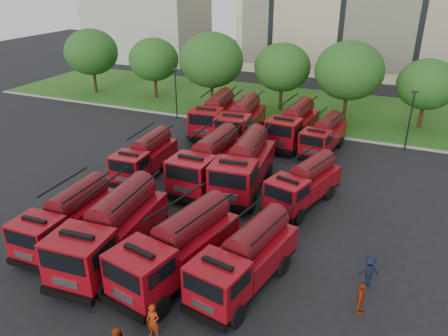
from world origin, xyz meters
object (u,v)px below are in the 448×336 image
at_px(fire_truck_3, 245,258).
at_px(firefighter_2, 358,312).
at_px(fire_truck_0, 67,217).
at_px(fire_truck_1, 112,229).
at_px(fire_truck_2, 178,247).
at_px(firefighter_3, 367,284).
at_px(firefighter_0, 154,336).
at_px(firefighter_5, 315,195).
at_px(fire_truck_9, 241,121).
at_px(fire_truck_8, 215,114).
at_px(fire_truck_5, 209,161).
at_px(firefighter_4, 138,185).
at_px(fire_truck_10, 293,124).
at_px(fire_truck_4, 146,157).
at_px(fire_truck_11, 324,135).
at_px(fire_truck_7, 304,183).
at_px(fire_truck_6, 244,165).

bearing_deg(fire_truck_3, firefighter_2, 14.11).
height_order(fire_truck_0, fire_truck_1, fire_truck_1).
height_order(fire_truck_2, firefighter_3, fire_truck_2).
distance_m(firefighter_0, firefighter_3, 10.48).
relative_size(fire_truck_2, firefighter_5, 5.01).
xyz_separation_m(fire_truck_3, firefighter_0, (-2.35, -4.57, -1.58)).
bearing_deg(firefighter_0, fire_truck_2, 102.74).
bearing_deg(fire_truck_9, fire_truck_0, -104.40).
xyz_separation_m(fire_truck_2, fire_truck_8, (-6.97, 20.01, 0.05)).
relative_size(fire_truck_1, fire_truck_2, 1.03).
bearing_deg(fire_truck_9, firefighter_5, -48.10).
distance_m(fire_truck_5, firefighter_4, 5.38).
xyz_separation_m(fire_truck_10, firefighter_3, (8.38, -17.12, -1.73)).
bearing_deg(fire_truck_4, fire_truck_2, -53.38).
relative_size(fire_truck_11, firefighter_0, 4.02).
height_order(fire_truck_9, firefighter_3, fire_truck_9).
height_order(fire_truck_2, fire_truck_9, fire_truck_9).
bearing_deg(fire_truck_7, fire_truck_9, 146.42).
distance_m(fire_truck_0, fire_truck_8, 19.66).
bearing_deg(fire_truck_10, fire_truck_1, -97.56).
relative_size(fire_truck_1, fire_truck_4, 1.21).
height_order(firefighter_0, firefighter_5, firefighter_0).
height_order(fire_truck_3, firefighter_3, fire_truck_3).
xyz_separation_m(fire_truck_8, firefighter_4, (-0.55, -12.31, -1.77)).
bearing_deg(fire_truck_6, fire_truck_5, 179.77).
bearing_deg(firefighter_5, fire_truck_5, 8.05).
relative_size(fire_truck_5, firefighter_4, 4.00).
xyz_separation_m(fire_truck_0, fire_truck_11, (10.41, 18.88, -0.07)).
relative_size(fire_truck_3, fire_truck_10, 0.94).
bearing_deg(firefighter_5, firefighter_4, 14.98).
bearing_deg(fire_truck_5, fire_truck_3, -55.10).
relative_size(fire_truck_6, fire_truck_7, 1.20).
bearing_deg(fire_truck_0, firefighter_2, 0.98).
bearing_deg(fire_truck_9, fire_truck_1, -94.33).
xyz_separation_m(fire_truck_4, fire_truck_7, (11.79, 0.31, -0.01)).
bearing_deg(firefighter_0, fire_truck_9, 101.38).
bearing_deg(fire_truck_7, fire_truck_11, 110.13).
height_order(fire_truck_0, firefighter_0, fire_truck_0).
height_order(fire_truck_10, fire_truck_11, fire_truck_10).
xyz_separation_m(fire_truck_4, firefighter_5, (12.31, 1.74, -1.50)).
distance_m(fire_truck_1, firefighter_5, 14.08).
xyz_separation_m(fire_truck_0, firefighter_4, (-0.37, 7.35, -1.53)).
relative_size(fire_truck_3, firefighter_0, 4.41).
xyz_separation_m(firefighter_2, firefighter_5, (-4.23, 10.25, 0.00)).
relative_size(fire_truck_10, firefighter_5, 4.93).
relative_size(fire_truck_7, firefighter_5, 4.38).
distance_m(firefighter_2, firefighter_5, 11.09).
bearing_deg(fire_truck_8, firefighter_5, -43.85).
distance_m(fire_truck_6, firefighter_5, 5.28).
bearing_deg(fire_truck_8, fire_truck_3, -68.22).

